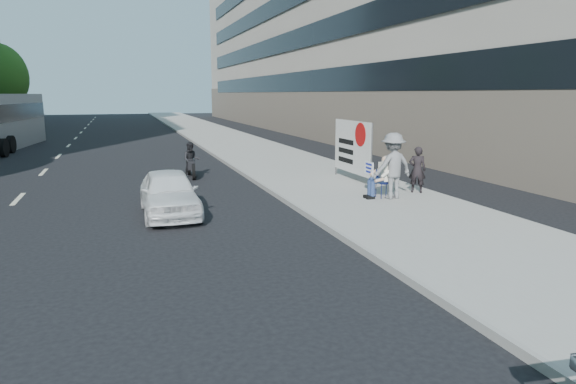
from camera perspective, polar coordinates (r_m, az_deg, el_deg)
name	(u,v)px	position (r m, az deg, el deg)	size (l,w,h in m)	color
ground	(289,252)	(10.99, 0.08, -6.69)	(160.00, 160.00, 0.00)	black
near_sidewalk	(248,148)	(31.00, -4.43, 4.85)	(5.00, 120.00, 0.15)	gray
near_building	(361,14)	(47.07, 8.07, 18.94)	(14.00, 70.00, 20.00)	#A1978A
seated_protester	(381,175)	(16.01, 10.26, 1.93)	(0.83, 1.12, 1.31)	navy
jogger	(393,166)	(15.93, 11.56, 2.86)	(1.30, 0.75, 2.01)	slate
pedestrian_woman	(417,170)	(17.10, 14.17, 2.43)	(0.55, 0.36, 1.50)	black
protest_banner	(352,147)	(18.97, 7.15, 5.00)	(0.08, 3.06, 2.20)	#4C4C4C
white_sedan_near	(169,193)	(14.53, -13.08, -0.06)	(1.49, 3.70, 1.26)	white
motorcycle	(191,162)	(20.89, -10.70, 3.32)	(0.76, 2.05, 1.42)	black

